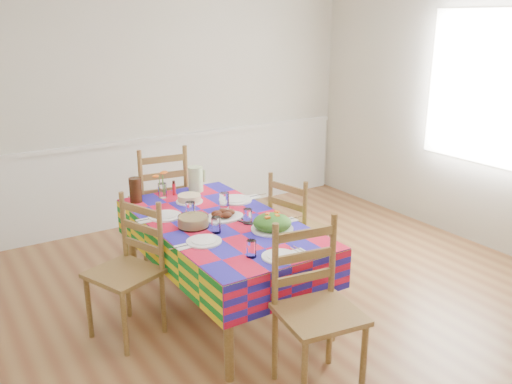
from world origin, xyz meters
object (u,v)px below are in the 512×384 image
Objects in this scene: dining_table at (220,231)px; chair_far at (161,202)px; tea_pitcher at (135,190)px; chair_right at (298,231)px; meat_platter at (223,215)px; green_pitcher at (196,179)px; chair_left at (129,270)px; chair_near at (316,310)px.

chair_far is (-0.01, 1.11, -0.10)m from dining_table.
chair_right reaches higher than tea_pitcher.
meat_platter is 1.48× the size of green_pitcher.
meat_platter is 0.30× the size of chair_far.
chair_far is (0.36, 0.36, -0.27)m from tea_pitcher.
tea_pitcher is at bearing 133.34° from chair_left.
dining_table is 8.91× the size of tea_pitcher.
dining_table is at bearing 98.89° from chair_near.
meat_platter is 0.31× the size of chair_near.
chair_far is 1.30m from chair_left.
chair_far is at bearing 19.86° from chair_right.
green_pitcher is at bearing 22.67° from chair_right.
dining_table is at bearing -103.24° from green_pitcher.
chair_right is (0.53, -0.75, -0.33)m from green_pitcher.
tea_pitcher is 0.21× the size of chair_left.
chair_far is (-0.01, 2.23, 0.02)m from chair_near.
chair_left is 1.42m from chair_right.
tea_pitcher reaches higher than meat_platter.
chair_left is (-0.71, 0.02, -0.14)m from dining_table.
green_pitcher is 0.21× the size of chair_near.
green_pitcher is 0.22× the size of chair_left.
chair_right is (1.07, -0.76, -0.33)m from tea_pitcher.
tea_pitcher is at bearing 115.76° from dining_table.
dining_table is 1.85× the size of chair_left.
chair_far is (-0.05, 1.08, -0.20)m from meat_platter.
tea_pitcher is 0.20× the size of chair_near.
meat_platter is at bearing 96.71° from chair_near.
meat_platter is 0.34× the size of chair_right.
green_pitcher is 0.54m from tea_pitcher.
dining_table is 1.88× the size of chair_right.
chair_right is (0.66, -0.05, -0.25)m from meat_platter.
chair_near is 1.34m from chair_left.
green_pitcher is at bearing 108.18° from chair_left.
tea_pitcher is 0.21× the size of chair_right.
tea_pitcher is at bearing 179.49° from green_pitcher.
meat_platter is (0.04, 0.04, 0.10)m from dining_table.
green_pitcher is at bearing 122.98° from chair_far.
chair_near is at bearing -91.82° from meat_platter.
chair_far is at bearing 90.30° from dining_table.
tea_pitcher is at bearing 109.71° from chair_near.
dining_table is 1.12m from chair_near.
chair_far is at bearing 45.71° from tea_pitcher.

